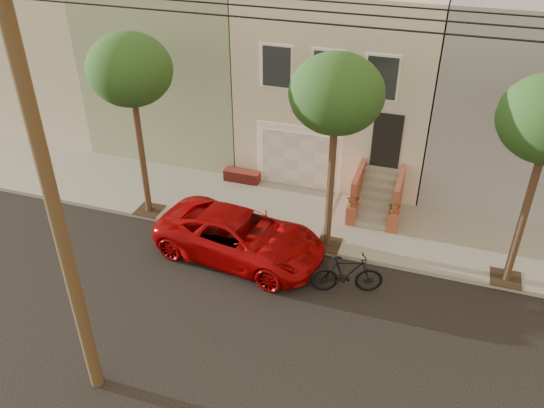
% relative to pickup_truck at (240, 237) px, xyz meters
% --- Properties ---
extents(ground, '(90.00, 90.00, 0.00)m').
position_rel_pickup_truck_xyz_m(ground, '(1.50, -2.63, -0.75)').
color(ground, black).
rests_on(ground, ground).
extents(sidewalk, '(40.00, 3.70, 0.15)m').
position_rel_pickup_truck_xyz_m(sidewalk, '(1.50, 2.72, -0.68)').
color(sidewalk, gray).
rests_on(sidewalk, ground).
extents(house_row, '(33.10, 11.70, 7.00)m').
position_rel_pickup_truck_xyz_m(house_row, '(1.50, 8.56, 2.89)').
color(house_row, '#BEB4A2').
rests_on(house_row, sidewalk).
extents(tree_left, '(2.70, 2.57, 6.30)m').
position_rel_pickup_truck_xyz_m(tree_left, '(-4.00, 1.27, 4.51)').
color(tree_left, '#2D2116').
rests_on(tree_left, sidewalk).
extents(tree_mid, '(2.70, 2.57, 6.30)m').
position_rel_pickup_truck_xyz_m(tree_mid, '(2.50, 1.27, 4.51)').
color(tree_mid, '#2D2116').
rests_on(tree_mid, sidewalk).
extents(pickup_truck, '(5.68, 3.17, 1.50)m').
position_rel_pickup_truck_xyz_m(pickup_truck, '(0.00, 0.00, 0.00)').
color(pickup_truck, '#9A0407').
rests_on(pickup_truck, ground).
extents(motorcycle, '(2.20, 1.20, 1.27)m').
position_rel_pickup_truck_xyz_m(motorcycle, '(3.53, -0.61, -0.11)').
color(motorcycle, black).
rests_on(motorcycle, ground).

